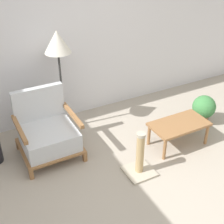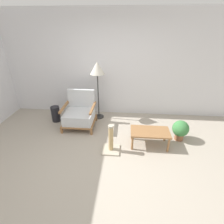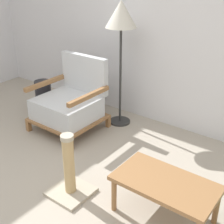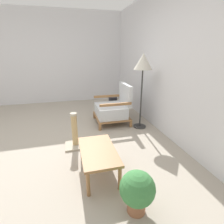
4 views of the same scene
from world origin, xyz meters
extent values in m
plane|color=#A89E8E|center=(0.00, 0.00, 0.00)|extent=(14.00, 14.00, 0.00)
cube|color=silver|center=(0.00, 2.20, 1.35)|extent=(8.00, 0.06, 2.70)
cube|color=silver|center=(-2.84, 0.50, 1.35)|extent=(0.06, 8.00, 2.70)
cube|color=olive|center=(-1.06, 0.98, 0.07)|extent=(0.05, 0.05, 0.13)
cube|color=olive|center=(-0.35, 0.98, 0.07)|extent=(0.05, 0.05, 0.13)
cube|color=olive|center=(-1.06, 1.66, 0.07)|extent=(0.05, 0.05, 0.13)
cube|color=olive|center=(-0.35, 1.66, 0.07)|extent=(0.05, 0.05, 0.13)
cube|color=olive|center=(-0.71, 1.32, 0.15)|extent=(0.76, 0.73, 0.03)
cube|color=silver|center=(-0.71, 1.30, 0.29)|extent=(0.68, 0.63, 0.25)
cube|color=silver|center=(-0.71, 1.64, 0.64)|extent=(0.68, 0.08, 0.46)
cube|color=olive|center=(-1.06, 1.32, 0.53)|extent=(0.05, 0.67, 0.05)
cube|color=olive|center=(-0.35, 1.32, 0.53)|extent=(0.05, 0.67, 0.05)
cylinder|color=#2D2D2D|center=(-0.30, 1.85, 0.01)|extent=(0.27, 0.27, 0.03)
cylinder|color=#2D2D2D|center=(-0.30, 1.85, 0.62)|extent=(0.03, 0.03, 1.19)
cone|color=beige|center=(-0.30, 1.85, 1.36)|extent=(0.36, 0.36, 0.30)
cube|color=olive|center=(0.96, 0.71, 0.33)|extent=(0.80, 0.45, 0.04)
cylinder|color=olive|center=(0.60, 0.53, 0.16)|extent=(0.04, 0.04, 0.32)
cylinder|color=olive|center=(1.32, 0.53, 0.16)|extent=(0.04, 0.04, 0.32)
cylinder|color=olive|center=(0.60, 0.89, 0.16)|extent=(0.04, 0.04, 0.32)
cylinder|color=olive|center=(1.32, 0.89, 0.16)|extent=(0.04, 0.04, 0.32)
cylinder|color=black|center=(-1.40, 1.54, 0.21)|extent=(0.22, 0.22, 0.41)
cylinder|color=#935B3D|center=(1.65, 0.97, 0.07)|extent=(0.19, 0.19, 0.14)
sphere|color=#3D7F42|center=(1.65, 0.97, 0.29)|extent=(0.36, 0.36, 0.36)
cube|color=#B2A893|center=(0.16, 0.46, 0.01)|extent=(0.36, 0.36, 0.03)
cylinder|color=tan|center=(0.16, 0.46, 0.30)|extent=(0.10, 0.10, 0.53)
cylinder|color=#B2A893|center=(0.16, 0.46, 0.58)|extent=(0.11, 0.11, 0.04)
camera|label=1|loc=(-1.53, -2.01, 2.69)|focal=50.00mm
camera|label=2|loc=(0.43, -2.38, 2.36)|focal=28.00mm
camera|label=3|loc=(1.80, -1.09, 1.88)|focal=50.00mm
camera|label=4|loc=(2.90, 0.38, 1.56)|focal=28.00mm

